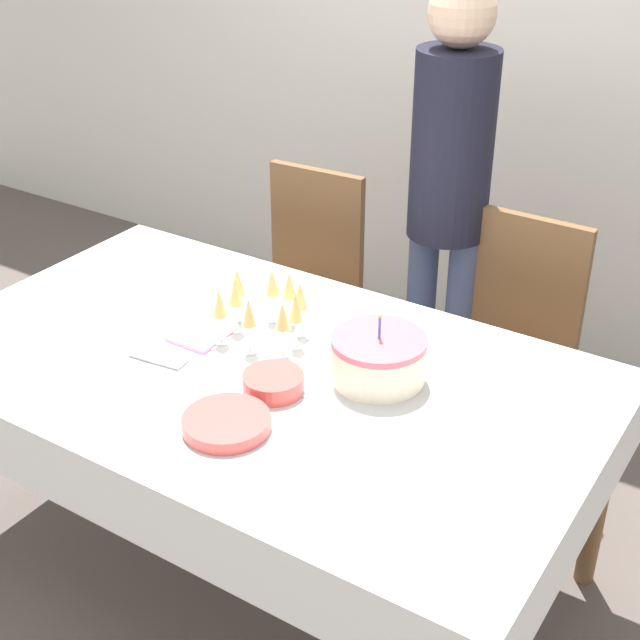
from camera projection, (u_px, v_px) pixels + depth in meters
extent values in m
plane|color=#564C47|center=(264.00, 562.00, 2.88)|extent=(12.00, 12.00, 0.00)
cube|color=silver|center=(526.00, 32.00, 3.59)|extent=(8.00, 0.05, 2.70)
cube|color=white|center=(256.00, 368.00, 2.52)|extent=(1.90, 1.10, 0.03)
cube|color=white|center=(257.00, 395.00, 2.56)|extent=(1.93, 1.13, 0.21)
cylinder|color=brown|center=(150.00, 328.00, 3.48)|extent=(0.06, 0.06, 0.72)
cylinder|color=brown|center=(601.00, 489.00, 2.64)|extent=(0.06, 0.06, 0.72)
cube|color=brown|center=(292.00, 312.00, 3.46)|extent=(0.44, 0.44, 0.04)
cube|color=brown|center=(317.00, 230.00, 3.47)|extent=(0.40, 0.05, 0.50)
cylinder|color=brown|center=(309.00, 395.00, 3.35)|extent=(0.04, 0.04, 0.41)
cylinder|color=brown|center=(230.00, 369.00, 3.51)|extent=(0.04, 0.04, 0.41)
cylinder|color=brown|center=(354.00, 352.00, 3.62)|extent=(0.04, 0.04, 0.41)
cylinder|color=brown|center=(279.00, 330.00, 3.78)|extent=(0.04, 0.04, 0.41)
cube|color=brown|center=(498.00, 376.00, 3.05)|extent=(0.43, 0.43, 0.04)
cube|color=brown|center=(528.00, 285.00, 3.06)|extent=(0.40, 0.04, 0.50)
cylinder|color=brown|center=(520.00, 474.00, 2.94)|extent=(0.04, 0.04, 0.41)
cylinder|color=brown|center=(423.00, 438.00, 3.12)|extent=(0.04, 0.04, 0.41)
cylinder|color=brown|center=(559.00, 421.00, 3.20)|extent=(0.04, 0.04, 0.41)
cylinder|color=brown|center=(468.00, 390.00, 3.38)|extent=(0.04, 0.04, 0.41)
cylinder|color=beige|center=(378.00, 362.00, 2.41)|extent=(0.26, 0.26, 0.11)
cylinder|color=#D15B66|center=(379.00, 341.00, 2.38)|extent=(0.26, 0.26, 0.02)
cylinder|color=#3F72D8|center=(380.00, 328.00, 2.36)|extent=(0.01, 0.01, 0.06)
sphere|color=#F9CC4C|center=(380.00, 316.00, 2.34)|extent=(0.01, 0.01, 0.01)
cylinder|color=silver|center=(267.00, 335.00, 2.64)|extent=(0.36, 0.36, 0.01)
cylinder|color=silver|center=(296.00, 347.00, 2.58)|extent=(0.05, 0.05, 0.00)
cylinder|color=silver|center=(296.00, 333.00, 2.55)|extent=(0.01, 0.01, 0.08)
cone|color=#E0CC72|center=(296.00, 307.00, 2.51)|extent=(0.04, 0.04, 0.08)
cylinder|color=silver|center=(301.00, 334.00, 2.64)|extent=(0.05, 0.05, 0.00)
cylinder|color=silver|center=(300.00, 321.00, 2.62)|extent=(0.01, 0.01, 0.08)
cone|color=#E0CC72|center=(300.00, 295.00, 2.58)|extent=(0.04, 0.04, 0.08)
cylinder|color=silver|center=(290.00, 323.00, 2.70)|extent=(0.05, 0.05, 0.00)
cylinder|color=silver|center=(290.00, 310.00, 2.68)|extent=(0.01, 0.01, 0.08)
cone|color=#E0CC72|center=(289.00, 285.00, 2.64)|extent=(0.04, 0.04, 0.08)
cylinder|color=silver|center=(273.00, 320.00, 2.71)|extent=(0.05, 0.05, 0.00)
cylinder|color=silver|center=(273.00, 307.00, 2.69)|extent=(0.01, 0.01, 0.08)
cone|color=#E0CC72|center=(272.00, 282.00, 2.65)|extent=(0.04, 0.04, 0.08)
cylinder|color=silver|center=(239.00, 319.00, 2.72)|extent=(0.05, 0.05, 0.00)
cylinder|color=silver|center=(239.00, 306.00, 2.70)|extent=(0.01, 0.01, 0.08)
cone|color=#E0CC72|center=(237.00, 281.00, 2.65)|extent=(0.04, 0.04, 0.08)
cylinder|color=silver|center=(237.00, 330.00, 2.66)|extent=(0.05, 0.05, 0.00)
cylinder|color=silver|center=(236.00, 317.00, 2.64)|extent=(0.01, 0.01, 0.08)
cone|color=#E0CC72|center=(235.00, 292.00, 2.60)|extent=(0.04, 0.04, 0.08)
cylinder|color=silver|center=(222.00, 342.00, 2.60)|extent=(0.05, 0.05, 0.00)
cylinder|color=silver|center=(221.00, 329.00, 2.58)|extent=(0.01, 0.01, 0.08)
cone|color=#E0CC72|center=(219.00, 303.00, 2.54)|extent=(0.04, 0.04, 0.08)
cylinder|color=silver|center=(250.00, 351.00, 2.55)|extent=(0.05, 0.05, 0.00)
cylinder|color=silver|center=(250.00, 338.00, 2.53)|extent=(0.01, 0.01, 0.08)
cone|color=#E0CC72|center=(249.00, 312.00, 2.49)|extent=(0.04, 0.04, 0.08)
cylinder|color=silver|center=(283.00, 355.00, 2.54)|extent=(0.05, 0.05, 0.00)
cylinder|color=silver|center=(283.00, 341.00, 2.51)|extent=(0.01, 0.01, 0.08)
cone|color=#E0CC72|center=(282.00, 315.00, 2.47)|extent=(0.04, 0.04, 0.08)
cylinder|color=#CC4C47|center=(227.00, 428.00, 2.24)|extent=(0.22, 0.22, 0.01)
cylinder|color=#CC4C47|center=(227.00, 425.00, 2.23)|extent=(0.22, 0.22, 0.01)
cylinder|color=#CC4C47|center=(226.00, 423.00, 2.23)|extent=(0.22, 0.22, 0.01)
cylinder|color=#CC4C47|center=(226.00, 421.00, 2.23)|extent=(0.22, 0.22, 0.01)
cylinder|color=#CC4C47|center=(226.00, 418.00, 2.22)|extent=(0.22, 0.22, 0.01)
cylinder|color=#CC4C47|center=(273.00, 389.00, 2.39)|extent=(0.17, 0.17, 0.01)
cylinder|color=#CC4C47|center=(273.00, 387.00, 2.39)|extent=(0.17, 0.17, 0.01)
cylinder|color=#CC4C47|center=(273.00, 385.00, 2.38)|extent=(0.17, 0.17, 0.01)
cylinder|color=#CC4C47|center=(273.00, 383.00, 2.38)|extent=(0.17, 0.17, 0.01)
cylinder|color=#CC4C47|center=(273.00, 381.00, 2.38)|extent=(0.17, 0.17, 0.01)
cylinder|color=#CC4C47|center=(273.00, 378.00, 2.37)|extent=(0.17, 0.17, 0.01)
cylinder|color=#CC4C47|center=(273.00, 376.00, 2.37)|extent=(0.17, 0.17, 0.01)
cube|color=silver|center=(346.00, 412.00, 2.30)|extent=(0.30, 0.03, 0.00)
cube|color=silver|center=(158.00, 355.00, 2.53)|extent=(0.18, 0.08, 0.02)
cube|color=pink|center=(200.00, 335.00, 2.64)|extent=(0.15, 0.15, 0.01)
cylinder|color=#3F4C72|center=(419.00, 327.00, 3.39)|extent=(0.11, 0.11, 0.81)
cylinder|color=#3F4C72|center=(458.00, 339.00, 3.32)|extent=(0.11, 0.11, 0.81)
cylinder|color=black|center=(452.00, 146.00, 3.00)|extent=(0.28, 0.28, 0.64)
sphere|color=#D8B293|center=(462.00, 13.00, 2.79)|extent=(0.22, 0.22, 0.22)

